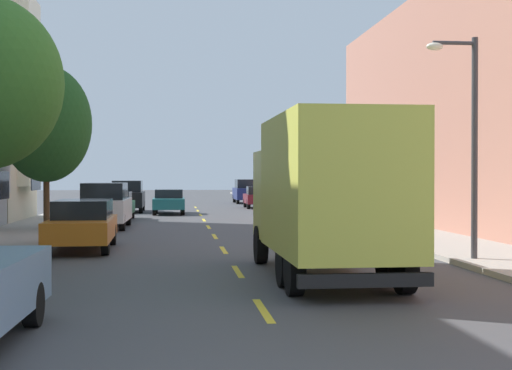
{
  "coord_description": "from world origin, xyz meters",
  "views": [
    {
      "loc": [
        -1.46,
        -5.17,
        2.25
      ],
      "look_at": [
        1.91,
        25.44,
        1.85
      ],
      "focal_mm": 51.88,
      "sensor_mm": 36.0,
      "label": 1
    }
  ],
  "objects": [
    {
      "name": "parked_suv_white",
      "position": [
        -4.42,
        26.86,
        0.99
      ],
      "size": [
        2.02,
        4.83,
        1.93
      ],
      "color": "silver",
      "rests_on": "ground_plane"
    },
    {
      "name": "parked_pickup_champagne",
      "position": [
        4.27,
        22.41,
        0.83
      ],
      "size": [
        2.12,
        5.34,
        1.73
      ],
      "color": "tan",
      "rests_on": "ground_plane"
    },
    {
      "name": "street_tree_third",
      "position": [
        -6.4,
        24.13,
        4.25
      ],
      "size": [
        3.48,
        3.48,
        6.37
      ],
      "color": "#47331E",
      "rests_on": "sidewalk_left"
    },
    {
      "name": "ground_plane",
      "position": [
        0.0,
        30.0,
        0.0
      ],
      "size": [
        160.0,
        160.0,
        0.0
      ],
      "primitive_type": "plane",
      "color": "#424244"
    },
    {
      "name": "sidewalk_right",
      "position": [
        7.1,
        28.0,
        0.07
      ],
      "size": [
        3.2,
        120.0,
        0.14
      ],
      "primitive_type": "cube",
      "color": "#A39E93",
      "rests_on": "ground_plane"
    },
    {
      "name": "parked_suv_navy",
      "position": [
        4.34,
        54.41,
        0.99
      ],
      "size": [
        1.96,
        4.81,
        1.93
      ],
      "color": "navy",
      "rests_on": "ground_plane"
    },
    {
      "name": "parked_sedan_forest",
      "position": [
        -4.49,
        32.52,
        0.75
      ],
      "size": [
        1.86,
        4.52,
        1.43
      ],
      "color": "#194C28",
      "rests_on": "ground_plane"
    },
    {
      "name": "parked_suv_black",
      "position": [
        -4.34,
        40.91,
        0.99
      ],
      "size": [
        1.97,
        4.81,
        1.93
      ],
      "color": "black",
      "rests_on": "ground_plane"
    },
    {
      "name": "delivery_box_truck",
      "position": [
        1.8,
        10.6,
        1.95
      ],
      "size": [
        2.44,
        7.25,
        3.47
      ],
      "color": "#D8D84C",
      "rests_on": "ground_plane"
    },
    {
      "name": "parked_wagon_orange",
      "position": [
        -4.24,
        17.63,
        0.8
      ],
      "size": [
        1.92,
        4.74,
        1.5
      ],
      "color": "orange",
      "rests_on": "ground_plane"
    },
    {
      "name": "sidewalk_left",
      "position": [
        -7.1,
        28.0,
        0.07
      ],
      "size": [
        3.2,
        120.0,
        0.14
      ],
      "primitive_type": "cube",
      "color": "#A39E93",
      "rests_on": "ground_plane"
    },
    {
      "name": "parked_hatchback_burgundy",
      "position": [
        4.24,
        45.34,
        0.76
      ],
      "size": [
        1.78,
        4.02,
        1.5
      ],
      "color": "maroon",
      "rests_on": "ground_plane"
    },
    {
      "name": "moving_teal_sedan",
      "position": [
        -1.8,
        38.33,
        0.75
      ],
      "size": [
        1.8,
        4.5,
        1.43
      ],
      "color": "#195B60",
      "rests_on": "ground_plane"
    },
    {
      "name": "street_lamp",
      "position": [
        5.92,
        12.84,
        3.45
      ],
      "size": [
        1.35,
        0.28,
        5.6
      ],
      "color": "#38383D",
      "rests_on": "sidewalk_right"
    },
    {
      "name": "lane_centerline_dashes",
      "position": [
        0.0,
        24.5,
        0.0
      ],
      "size": [
        0.14,
        47.2,
        0.01
      ],
      "color": "yellow",
      "rests_on": "ground_plane"
    }
  ]
}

